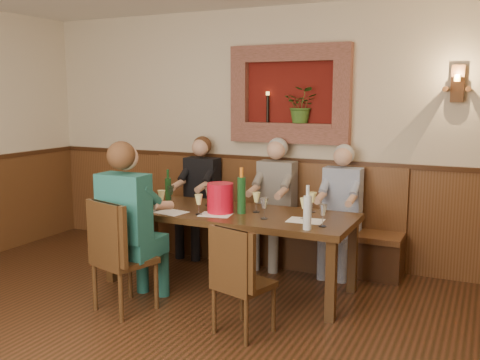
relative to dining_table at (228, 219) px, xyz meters
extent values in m
cube|color=beige|center=(0.00, 1.15, 0.72)|extent=(6.00, 0.04, 2.80)
cube|color=#523017|center=(0.00, 1.13, -0.13)|extent=(6.00, 0.04, 1.10)
cube|color=#381E0F|center=(0.00, 1.13, 0.45)|extent=(6.02, 0.06, 0.05)
cube|color=#5A110C|center=(0.20, 1.13, 1.17)|extent=(1.00, 0.02, 0.70)
cube|color=#8E5248|center=(0.20, 1.09, 1.61)|extent=(1.36, 0.12, 0.18)
cube|color=#8E5248|center=(0.20, 1.09, 0.73)|extent=(1.36, 0.12, 0.18)
cube|color=#8E5248|center=(-0.39, 1.09, 1.17)|extent=(0.18, 0.12, 0.70)
cube|color=#8E5248|center=(0.79, 1.09, 1.17)|extent=(0.18, 0.12, 0.70)
cube|color=#8E5248|center=(0.20, 1.09, 0.84)|extent=(1.00, 0.14, 0.04)
imported|color=#395F20|center=(0.35, 1.09, 1.06)|extent=(0.35, 0.30, 0.39)
cylinder|color=black|center=(-0.05, 1.09, 1.01)|extent=(0.03, 0.03, 0.30)
cylinder|color=#FFBF59|center=(-0.05, 1.09, 1.18)|extent=(0.04, 0.04, 0.04)
cube|color=#523017|center=(1.90, 1.10, 1.27)|extent=(0.12, 0.08, 0.35)
cylinder|color=#523017|center=(1.80, 1.03, 1.22)|extent=(0.05, 0.18, 0.05)
cylinder|color=#523017|center=(2.00, 1.03, 1.22)|extent=(0.05, 0.18, 0.05)
cylinder|color=#FFBF59|center=(1.90, 0.97, 1.32)|extent=(0.06, 0.06, 0.06)
cube|color=#362010|center=(0.00, 0.00, 0.04)|extent=(2.40, 0.90, 0.06)
cube|color=#362010|center=(-1.12, -0.37, -0.33)|extent=(0.08, 0.08, 0.69)
cube|color=#362010|center=(1.12, -0.37, -0.33)|extent=(0.08, 0.08, 0.69)
cube|color=#362010|center=(-1.12, 0.37, -0.33)|extent=(0.08, 0.08, 0.69)
cube|color=#362010|center=(1.12, 0.37, -0.33)|extent=(0.08, 0.08, 0.69)
cube|color=#381E0F|center=(0.00, 0.91, -0.48)|extent=(3.00, 0.40, 0.40)
cube|color=#523017|center=(0.00, 0.91, -0.26)|extent=(3.00, 0.45, 0.06)
cube|color=#523017|center=(0.00, 1.10, 0.10)|extent=(3.00, 0.06, 0.66)
cube|color=#362010|center=(-0.55, -0.89, -0.47)|extent=(0.51, 0.51, 0.41)
cube|color=#362010|center=(-0.55, -0.89, -0.24)|extent=(0.54, 0.54, 0.05)
cube|color=#362010|center=(-0.61, -1.07, 0.05)|extent=(0.43, 0.16, 0.52)
cube|color=#362010|center=(0.56, -0.86, -0.49)|extent=(0.45, 0.45, 0.37)
cube|color=#362010|center=(0.56, -0.86, -0.29)|extent=(0.48, 0.48, 0.05)
cube|color=#362010|center=(0.51, -1.03, -0.03)|extent=(0.38, 0.14, 0.46)
cube|color=black|center=(-0.80, 0.77, -0.45)|extent=(0.40, 0.42, 0.45)
cube|color=black|center=(-0.80, 0.93, 0.19)|extent=(0.40, 0.21, 0.52)
sphere|color=#D8A384|center=(-0.80, 0.89, 0.57)|extent=(0.20, 0.20, 0.20)
sphere|color=#4C2D19|center=(-0.80, 0.94, 0.59)|extent=(0.22, 0.22, 0.22)
cube|color=#5C5554|center=(0.13, 0.77, -0.45)|extent=(0.40, 0.42, 0.45)
cube|color=#5C5554|center=(0.13, 0.93, 0.19)|extent=(0.40, 0.21, 0.53)
sphere|color=#D8A384|center=(0.13, 0.89, 0.58)|extent=(0.20, 0.20, 0.20)
sphere|color=#B2B2B2|center=(0.13, 0.94, 0.60)|extent=(0.22, 0.22, 0.22)
cube|color=navy|center=(0.87, 0.77, -0.45)|extent=(0.39, 0.40, 0.45)
cube|color=navy|center=(0.87, 0.93, 0.18)|extent=(0.39, 0.20, 0.51)
sphere|color=#D8A384|center=(0.87, 0.89, 0.55)|extent=(0.19, 0.19, 0.19)
sphere|color=#B2B2B2|center=(0.87, 0.94, 0.57)|extent=(0.21, 0.21, 0.21)
cube|color=#173F51|center=(-0.55, -0.69, -0.45)|extent=(0.44, 0.46, 0.45)
cube|color=#173F51|center=(-0.55, -0.87, 0.23)|extent=(0.44, 0.23, 0.57)
sphere|color=#D8A384|center=(-0.55, -0.83, 0.65)|extent=(0.22, 0.22, 0.22)
sphere|color=#4C2D19|center=(-0.55, -0.88, 0.67)|extent=(0.24, 0.24, 0.24)
cylinder|color=red|center=(-0.04, -0.09, 0.22)|extent=(0.28, 0.28, 0.28)
cylinder|color=#19471E|center=(0.15, -0.03, 0.25)|extent=(0.09, 0.09, 0.34)
cylinder|color=orange|center=(0.15, -0.03, 0.46)|extent=(0.04, 0.04, 0.09)
cylinder|color=#19471E|center=(-0.71, 0.06, 0.21)|extent=(0.08, 0.08, 0.26)
cylinder|color=#19471E|center=(-0.71, 0.06, 0.38)|extent=(0.03, 0.03, 0.09)
cylinder|color=silver|center=(0.90, -0.35, 0.22)|extent=(0.09, 0.09, 0.28)
cylinder|color=silver|center=(0.90, -0.35, 0.40)|extent=(0.04, 0.04, 0.09)
cube|color=white|center=(-0.75, -0.23, 0.08)|extent=(0.33, 0.26, 0.00)
cube|color=white|center=(-0.03, -0.19, 0.08)|extent=(0.32, 0.25, 0.00)
cube|color=white|center=(0.79, -0.06, 0.08)|extent=(0.32, 0.24, 0.00)
cube|color=white|center=(-0.48, -0.28, 0.08)|extent=(0.35, 0.28, 0.00)
camera|label=1|loc=(2.22, -4.46, 1.18)|focal=40.00mm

